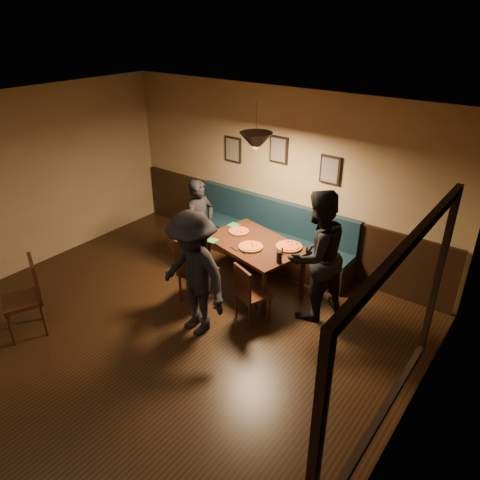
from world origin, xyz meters
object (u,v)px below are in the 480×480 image
(diner_left, at_px, (201,225))
(tabasco_bottle, at_px, (282,250))
(diner_right, at_px, (316,256))
(chair_near_left, at_px, (198,270))
(diner_front, at_px, (194,274))
(chair_near_right, at_px, (253,293))
(dining_table, at_px, (254,265))
(soda_glass, at_px, (279,257))
(cafe_chair_far, at_px, (21,299))
(booth_bench, at_px, (267,233))

(diner_left, relative_size, tabasco_bottle, 12.76)
(diner_right, bearing_deg, chair_near_left, -42.98)
(diner_front, bearing_deg, chair_near_right, 60.55)
(tabasco_bottle, bearing_deg, dining_table, 173.47)
(soda_glass, height_order, tabasco_bottle, soda_glass)
(diner_left, height_order, cafe_chair_far, diner_left)
(cafe_chair_far, bearing_deg, dining_table, -99.15)
(booth_bench, bearing_deg, diner_left, -131.99)
(dining_table, xyz_separation_m, chair_near_right, (0.46, -0.67, 0.05))
(chair_near_left, distance_m, diner_front, 0.77)
(chair_near_left, height_order, tabasco_bottle, chair_near_left)
(chair_near_right, xyz_separation_m, soda_glass, (0.14, 0.39, 0.42))
(diner_right, bearing_deg, soda_glass, -40.81)
(soda_glass, relative_size, tabasco_bottle, 1.38)
(chair_near_left, distance_m, diner_left, 1.00)
(chair_near_right, height_order, diner_left, diner_left)
(diner_right, height_order, diner_front, diner_right)
(dining_table, height_order, tabasco_bottle, tabasco_bottle)
(chair_near_right, distance_m, diner_front, 0.89)
(booth_bench, relative_size, diner_left, 2.01)
(diner_left, bearing_deg, booth_bench, -39.16)
(chair_near_right, bearing_deg, diner_left, 176.81)
(dining_table, distance_m, diner_right, 1.16)
(booth_bench, distance_m, diner_right, 1.66)
(booth_bench, height_order, diner_right, diner_right)
(tabasco_bottle, bearing_deg, chair_near_left, -143.95)
(diner_left, relative_size, soda_glass, 9.24)
(chair_near_left, xyz_separation_m, diner_front, (0.42, -0.54, 0.35))
(diner_front, bearing_deg, diner_left, 136.81)
(diner_right, xyz_separation_m, diner_front, (-1.05, -1.24, -0.07))
(diner_right, relative_size, soda_glass, 11.29)
(diner_left, distance_m, tabasco_bottle, 1.56)
(diner_front, relative_size, tabasco_bottle, 14.43)
(diner_left, relative_size, cafe_chair_far, 1.45)
(chair_near_left, height_order, diner_left, diner_left)
(diner_front, xyz_separation_m, cafe_chair_far, (-1.72, -1.37, -0.33))
(diner_left, bearing_deg, soda_glass, -96.70)
(chair_near_right, bearing_deg, chair_near_left, -154.04)
(diner_right, height_order, soda_glass, diner_right)
(cafe_chair_far, bearing_deg, tabasco_bottle, -106.83)
(booth_bench, height_order, chair_near_right, booth_bench)
(diner_front, bearing_deg, soda_glass, 66.89)
(dining_table, bearing_deg, chair_near_right, -42.21)
(diner_right, distance_m, cafe_chair_far, 3.83)
(diner_left, xyz_separation_m, cafe_chair_far, (-0.70, -2.66, -0.23))
(booth_bench, bearing_deg, cafe_chair_far, -112.32)
(cafe_chair_far, bearing_deg, chair_near_right, -113.84)
(booth_bench, bearing_deg, dining_table, -68.49)
(diner_front, xyz_separation_m, tabasco_bottle, (0.53, 1.23, -0.02))
(chair_near_right, bearing_deg, tabasco_bottle, 106.07)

